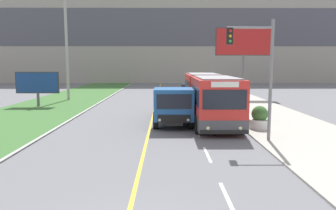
% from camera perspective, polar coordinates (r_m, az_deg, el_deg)
% --- Properties ---
extents(apartment_block_background, '(80.00, 8.04, 20.62)m').
position_cam_1_polar(apartment_block_background, '(68.68, -1.23, 12.61)').
color(apartment_block_background, gray).
rests_on(apartment_block_background, ground_plane).
extents(city_bus, '(2.71, 12.74, 3.09)m').
position_cam_1_polar(city_bus, '(23.10, 7.06, 1.45)').
color(city_bus, red).
rests_on(city_bus, ground_plane).
extents(dump_truck, '(2.43, 6.73, 2.40)m').
position_cam_1_polar(dump_truck, '(20.63, 0.90, -0.17)').
color(dump_truck, black).
rests_on(dump_truck, ground_plane).
extents(car_distant, '(1.80, 4.30, 1.45)m').
position_cam_1_polar(car_distant, '(38.99, 3.50, 2.53)').
color(car_distant, '#2D4784').
rests_on(car_distant, ground_plane).
extents(utility_pole_far, '(1.80, 0.28, 11.85)m').
position_cam_1_polar(utility_pole_far, '(36.39, -17.26, 10.24)').
color(utility_pole_far, '#9E9E99').
rests_on(utility_pole_far, ground_plane).
extents(traffic_light_mast, '(2.28, 0.32, 5.98)m').
position_cam_1_polar(traffic_light_mast, '(16.56, 15.45, 6.71)').
color(traffic_light_mast, slate).
rests_on(traffic_light_mast, ground_plane).
extents(billboard_large, '(6.26, 0.24, 7.79)m').
position_cam_1_polar(billboard_large, '(37.58, 13.08, 10.34)').
color(billboard_large, '#59595B').
rests_on(billboard_large, ground_plane).
extents(billboard_small, '(3.84, 0.24, 3.15)m').
position_cam_1_polar(billboard_small, '(31.57, -21.80, 3.53)').
color(billboard_small, '#59595B').
rests_on(billboard_small, ground_plane).
extents(planter_round_near, '(1.19, 1.19, 1.34)m').
position_cam_1_polar(planter_round_near, '(19.94, 15.65, -2.30)').
color(planter_round_near, silver).
rests_on(planter_round_near, sidewalk_right).
extents(planter_round_second, '(1.06, 1.06, 1.23)m').
position_cam_1_polar(planter_round_second, '(24.82, 12.64, -0.48)').
color(planter_round_second, silver).
rests_on(planter_round_second, sidewalk_right).
extents(planter_round_third, '(1.07, 1.07, 1.26)m').
position_cam_1_polar(planter_round_third, '(29.77, 10.69, 0.86)').
color(planter_round_third, silver).
rests_on(planter_round_third, sidewalk_right).
extents(planter_round_far, '(1.19, 1.19, 1.28)m').
position_cam_1_polar(planter_round_far, '(34.71, 8.95, 1.80)').
color(planter_round_far, silver).
rests_on(planter_round_far, sidewalk_right).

